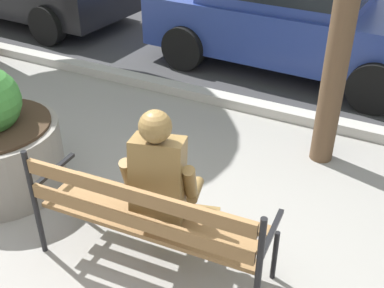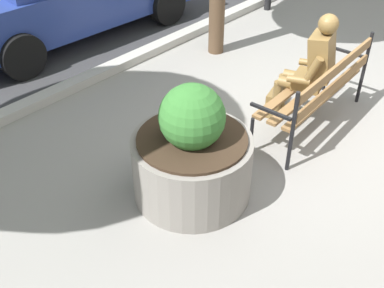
% 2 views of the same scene
% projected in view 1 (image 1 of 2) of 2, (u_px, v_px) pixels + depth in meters
% --- Properties ---
extents(ground_plane, '(80.00, 80.00, 0.00)m').
position_uv_depth(ground_plane, '(149.00, 277.00, 3.62)').
color(ground_plane, gray).
extents(street_surface, '(60.00, 9.00, 0.01)m').
position_uv_depth(street_surface, '(353.00, 15.00, 9.26)').
color(street_surface, '#38383A').
rests_on(street_surface, ground).
extents(curb_stone, '(60.00, 0.20, 0.12)m').
position_uv_depth(curb_stone, '(276.00, 111.00, 5.77)').
color(curb_stone, '#B2AFA8').
rests_on(curb_stone, ground).
extents(park_bench, '(1.83, 0.64, 0.95)m').
position_uv_depth(park_bench, '(147.00, 215.00, 3.40)').
color(park_bench, olive).
rests_on(park_bench, ground).
extents(bronze_statue_seated, '(0.61, 0.87, 1.37)m').
position_uv_depth(bronze_statue_seated, '(166.00, 187.00, 3.48)').
color(bronze_statue_seated, olive).
rests_on(bronze_statue_seated, ground).
extents(parked_car_blue, '(4.18, 2.08, 1.56)m').
position_uv_depth(parked_car_blue, '(293.00, 10.00, 6.66)').
color(parked_car_blue, navy).
rests_on(parked_car_blue, ground).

